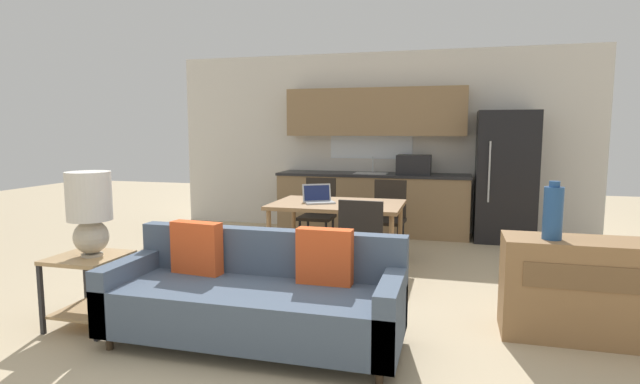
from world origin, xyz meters
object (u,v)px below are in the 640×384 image
dining_table (337,209)px  dining_chair_near_right (363,244)px  refrigerator (505,177)px  side_table (89,278)px  vase (553,212)px  laptop (318,198)px  couch (257,297)px  table_lamp (90,209)px  credenza (588,290)px  dining_chair_far_right (388,214)px  dining_chair_far_left (318,211)px

dining_table → dining_chair_near_right: 1.00m
dining_table → refrigerator: bearing=46.2°
side_table → vase: size_ratio=1.33×
laptop → couch: bearing=-116.7°
dining_table → side_table: 2.59m
table_lamp → laptop: (1.25, 2.07, -0.14)m
couch → table_lamp: bearing=-177.2°
credenza → dining_chair_far_right: bearing=128.9°
dining_chair_near_right → laptop: 1.12m
dining_table → dining_chair_far_left: dining_chair_far_left is taller
couch → laptop: size_ratio=5.21×
dining_table → laptop: bearing=-173.8°
refrigerator → dining_chair_far_left: bearing=-154.2°
credenza → dining_chair_far_right: (-1.74, 2.16, 0.13)m
vase → dining_chair_far_right: 2.68m
laptop → credenza: bearing=-58.1°
couch → laptop: laptop is taller
side_table → laptop: bearing=58.2°
vase → dining_table: bearing=144.0°
refrigerator → vase: bearing=-89.7°
dining_table → dining_chair_far_right: bearing=60.5°
refrigerator → couch: size_ratio=0.85×
couch → dining_chair_far_right: 2.90m
credenza → laptop: bearing=151.1°
dining_chair_near_right → couch: bearing=66.5°
side_table → vase: bearing=11.5°
vase → dining_chair_far_right: size_ratio=0.46×
refrigerator → credenza: bearing=-85.1°
vase → dining_chair_near_right: (-1.48, 0.52, -0.44)m
dining_table → side_table: dining_table is taller
couch → credenza: couch is taller
refrigerator → dining_chair_near_right: (-1.46, -2.87, -0.40)m
couch → dining_chair_far_right: (0.58, 2.83, 0.17)m
dining_table → dining_chair_far_right: (0.46, 0.80, -0.18)m
side_table → laptop: size_ratio=1.39×
dining_chair_far_left → side_table: bearing=-108.6°
dining_table → dining_chair_far_right: dining_chair_far_right is taller
credenza → dining_chair_far_left: 3.45m
refrigerator → dining_table: 2.77m
refrigerator → dining_chair_near_right: size_ratio=1.96×
dining_table → dining_chair_near_right: (0.45, -0.88, -0.18)m
dining_table → laptop: 0.24m
couch → dining_chair_near_right: bearing=63.5°
credenza → dining_chair_near_right: dining_chair_near_right is taller
refrigerator → credenza: (0.29, -3.34, -0.53)m
side_table → laptop: 2.47m
dining_chair_far_right → credenza: bearing=-47.7°
side_table → dining_chair_far_left: size_ratio=0.61×
couch → credenza: 2.42m
credenza → laptop: (-2.41, 1.33, 0.42)m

